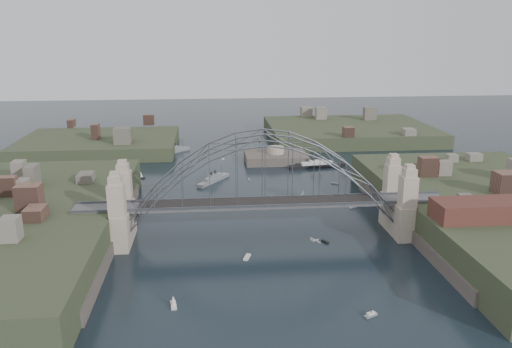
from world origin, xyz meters
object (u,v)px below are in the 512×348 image
object	(u,v)px
bridge	(264,186)
fort_island	(276,162)
naval_cruiser_near	(213,180)
ocean_liner	(317,165)
wharf_shed	(482,210)
naval_cruiser_far	(174,151)

from	to	relation	value
bridge	fort_island	xyz separation A→B (m)	(12.00, 70.00, -12.66)
bridge	fort_island	world-z (taller)	bridge
bridge	naval_cruiser_near	distance (m)	48.58
bridge	naval_cruiser_near	xyz separation A→B (m)	(-10.76, 45.93, -11.60)
ocean_liner	fort_island	bearing A→B (deg)	142.95
wharf_shed	bridge	bearing A→B (deg)	162.35
fort_island	naval_cruiser_near	world-z (taller)	fort_island
fort_island	ocean_liner	size ratio (longest dim) A/B	1.08
naval_cruiser_far	ocean_liner	world-z (taller)	naval_cruiser_far
fort_island	ocean_liner	world-z (taller)	fort_island
naval_cruiser_near	ocean_liner	xyz separation A→B (m)	(35.80, 14.23, 0.05)
bridge	ocean_liner	size ratio (longest dim) A/B	4.13
naval_cruiser_far	bridge	bearing A→B (deg)	-73.70
wharf_shed	naval_cruiser_near	world-z (taller)	wharf_shed
wharf_shed	naval_cruiser_far	distance (m)	123.29
fort_island	wharf_shed	distance (m)	90.48
bridge	naval_cruiser_near	size ratio (longest dim) A/B	5.98
ocean_liner	wharf_shed	bearing A→B (deg)	-75.66
bridge	naval_cruiser_far	bearing A→B (deg)	106.30
naval_cruiser_near	naval_cruiser_far	size ratio (longest dim) A/B	1.14
wharf_shed	ocean_liner	world-z (taller)	wharf_shed
wharf_shed	naval_cruiser_far	world-z (taller)	wharf_shed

